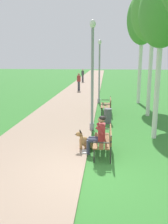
# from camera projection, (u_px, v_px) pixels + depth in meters

# --- Properties ---
(ground_plane) EXTENTS (120.00, 120.00, 0.00)m
(ground_plane) POSITION_uv_depth(u_px,v_px,m) (92.00, 174.00, 6.18)
(ground_plane) COLOR #33752D
(paved_path) EXTENTS (3.50, 60.00, 0.04)m
(paved_path) POSITION_uv_depth(u_px,v_px,m) (88.00, 82.00, 29.64)
(paved_path) COLOR gray
(paved_path) RESTS_ON ground
(park_bench_near) EXTENTS (0.55, 1.50, 0.85)m
(park_bench_near) POSITION_uv_depth(u_px,v_px,m) (105.00, 139.00, 7.39)
(park_bench_near) COLOR brown
(park_bench_near) RESTS_ON ground
(park_bench_mid) EXTENTS (0.55, 1.50, 0.85)m
(park_bench_mid) POSITION_uv_depth(u_px,v_px,m) (107.00, 104.00, 12.91)
(park_bench_mid) COLOR brown
(park_bench_mid) RESTS_ON ground
(person_seated_on_near_bench) EXTENTS (0.74, 0.49, 1.25)m
(person_seated_on_near_bench) POSITION_uv_depth(u_px,v_px,m) (98.00, 133.00, 7.37)
(person_seated_on_near_bench) COLOR #33384C
(person_seated_on_near_bench) RESTS_ON ground
(dog_shepherd) EXTENTS (0.79, 0.45, 0.71)m
(dog_shepherd) POSITION_uv_depth(u_px,v_px,m) (86.00, 142.00, 7.82)
(dog_shepherd) COLOR #B27F47
(dog_shepherd) RESTS_ON ground
(lamp_post_near) EXTENTS (0.24, 0.24, 4.44)m
(lamp_post_near) POSITION_uv_depth(u_px,v_px,m) (92.00, 76.00, 9.52)
(lamp_post_near) COLOR gray
(lamp_post_near) RESTS_ON ground
(lamp_post_mid) EXTENTS (0.24, 0.24, 4.17)m
(lamp_post_mid) POSITION_uv_depth(u_px,v_px,m) (99.00, 71.00, 15.59)
(lamp_post_mid) COLOR gray
(lamp_post_mid) RESTS_ON ground
(birch_tree_second) EXTENTS (1.59, 1.64, 5.69)m
(birch_tree_second) POSITION_uv_depth(u_px,v_px,m) (162.00, 14.00, 8.03)
(birch_tree_second) COLOR silver
(birch_tree_second) RESTS_ON ground
(birch_tree_third) EXTENTS (2.20, 2.10, 6.68)m
(birch_tree_third) POSITION_uv_depth(u_px,v_px,m) (154.00, 12.00, 11.32)
(birch_tree_third) COLOR silver
(birch_tree_third) RESTS_ON ground
(birch_tree_fourth) EXTENTS (1.97, 2.15, 7.01)m
(birch_tree_fourth) POSITION_uv_depth(u_px,v_px,m) (142.00, 20.00, 14.86)
(birch_tree_fourth) COLOR silver
(birch_tree_fourth) RESTS_ON ground
(litter_bin) EXTENTS (0.36, 0.36, 0.70)m
(litter_bin) POSITION_uv_depth(u_px,v_px,m) (108.00, 116.00, 10.97)
(litter_bin) COLOR #515156
(litter_bin) RESTS_ON ground
(pedestrian_distant) EXTENTS (0.32, 0.22, 1.65)m
(pedestrian_distant) POSITION_uv_depth(u_px,v_px,m) (79.00, 82.00, 21.74)
(pedestrian_distant) COLOR #383842
(pedestrian_distant) RESTS_ON ground
(pedestrian_further_distant) EXTENTS (0.32, 0.22, 1.65)m
(pedestrian_further_distant) POSITION_uv_depth(u_px,v_px,m) (83.00, 76.00, 29.82)
(pedestrian_further_distant) COLOR #383842
(pedestrian_further_distant) RESTS_ON ground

